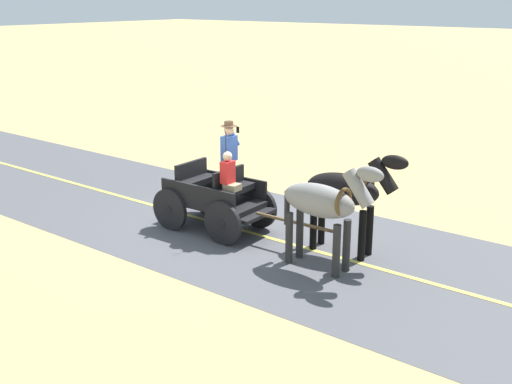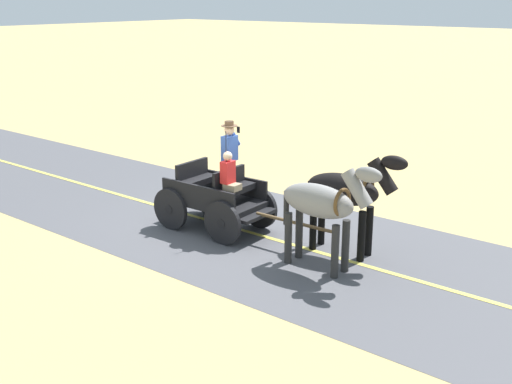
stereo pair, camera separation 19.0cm
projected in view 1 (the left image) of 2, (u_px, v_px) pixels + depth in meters
The scene contains 6 objects.
ground_plane at pixel (222, 225), 14.76m from camera, with size 200.00×200.00×0.00m, color tan.
road_surface at pixel (222, 225), 14.76m from camera, with size 5.54×160.00×0.01m, color #4C4C51.
road_centre_stripe at pixel (222, 224), 14.76m from camera, with size 0.12×160.00×0.00m, color #DBCC4C.
horse_drawn_carriage at pixel (217, 195), 14.25m from camera, with size 1.47×4.51×2.50m.
horse_near_side at pixel (348, 192), 12.76m from camera, with size 0.69×2.14×2.21m.
horse_off_side at pixel (324, 204), 12.02m from camera, with size 0.58×2.13×2.21m.
Camera 1 is at (10.45, 9.16, 5.08)m, focal length 44.53 mm.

